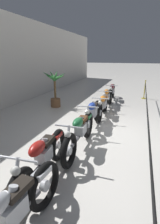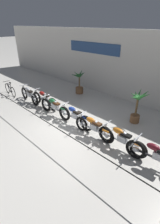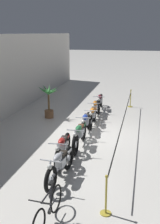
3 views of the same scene
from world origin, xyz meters
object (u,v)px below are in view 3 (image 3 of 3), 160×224
object	(u,v)px
motorcycle_blue_3	(86,123)
bicycle	(48,210)
motorcycle_green_2	(79,135)
motorcycle_orange_4	(93,115)
motorcycle_maroon_6	(100,102)
stanchion_far_left	(121,133)
stanchion_mid_left	(130,101)
motorcycle_orange_5	(95,108)
motorcycle_red_1	(63,148)
potted_palm_right_of_row	(49,101)
motorcycle_silver_0	(60,165)

from	to	relation	value
motorcycle_blue_3	bicycle	distance (m)	6.11
motorcycle_green_2	motorcycle_orange_4	distance (m)	2.77
motorcycle_maroon_6	stanchion_far_left	distance (m)	5.86
stanchion_mid_left	motorcycle_orange_4	bearing A→B (deg)	157.75
motorcycle_orange_5	motorcycle_maroon_6	distance (m)	1.42
stanchion_far_left	motorcycle_blue_3	bearing A→B (deg)	46.12
bicycle	motorcycle_red_1	bearing A→B (deg)	10.55
motorcycle_orange_4	stanchion_mid_left	bearing A→B (deg)	-22.25
motorcycle_green_2	motorcycle_orange_4	size ratio (longest dim) A/B	1.11
potted_palm_right_of_row	motorcycle_green_2	bearing A→B (deg)	-144.83
motorcycle_silver_0	motorcycle_green_2	xyz separation A→B (m)	(2.59, 0.01, -0.00)
stanchion_mid_left	motorcycle_orange_5	bearing A→B (deg)	146.12
motorcycle_red_1	motorcycle_blue_3	distance (m)	2.85
potted_palm_right_of_row	motorcycle_orange_4	bearing A→B (deg)	-105.42
motorcycle_red_1	motorcycle_blue_3	bearing A→B (deg)	-4.03
potted_palm_right_of_row	motorcycle_maroon_6	bearing A→B (deg)	-48.21
motorcycle_maroon_6	potted_palm_right_of_row	bearing A→B (deg)	131.79
motorcycle_orange_4	potted_palm_right_of_row	size ratio (longest dim) A/B	1.20
motorcycle_red_1	motorcycle_orange_5	world-z (taller)	motorcycle_red_1
bicycle	motorcycle_orange_4	bearing A→B (deg)	2.56
motorcycle_silver_0	motorcycle_orange_4	distance (m)	5.36
motorcycle_orange_5	potted_palm_right_of_row	bearing A→B (deg)	105.96
motorcycle_orange_4	motorcycle_maroon_6	bearing A→B (deg)	1.95
motorcycle_red_1	bicycle	xyz separation A→B (m)	(-3.25, -0.61, -0.09)
motorcycle_blue_3	motorcycle_maroon_6	bearing A→B (deg)	0.24
motorcycle_red_1	motorcycle_orange_4	world-z (taller)	motorcycle_red_1
motorcycle_silver_0	bicycle	bearing A→B (deg)	-170.83
potted_palm_right_of_row	stanchion_mid_left	size ratio (longest dim) A/B	1.66
motorcycle_green_2	bicycle	bearing A→B (deg)	-175.86
motorcycle_silver_0	motorcycle_blue_3	xyz separation A→B (m)	(4.09, 0.08, 0.00)
motorcycle_silver_0	stanchion_far_left	world-z (taller)	stanchion_far_left
motorcycle_orange_4	motorcycle_green_2	bearing A→B (deg)	179.93
motorcycle_maroon_6	bicycle	distance (m)	10.13
motorcycle_red_1	motorcycle_blue_3	world-z (taller)	motorcycle_blue_3
motorcycle_silver_0	motorcycle_red_1	bearing A→B (deg)	12.75
motorcycle_blue_3	stanchion_mid_left	bearing A→B (deg)	-17.85
motorcycle_maroon_6	motorcycle_silver_0	bearing A→B (deg)	-179.30
motorcycle_red_1	stanchion_far_left	distance (m)	2.25
motorcycle_silver_0	motorcycle_red_1	world-z (taller)	motorcycle_silver_0
motorcycle_silver_0	stanchion_far_left	size ratio (longest dim) A/B	0.21
motorcycle_silver_0	motorcycle_red_1	distance (m)	1.28
motorcycle_orange_4	potted_palm_right_of_row	world-z (taller)	potted_palm_right_of_row
motorcycle_orange_4	motorcycle_maroon_6	size ratio (longest dim) A/B	0.92
motorcycle_blue_3	motorcycle_orange_4	world-z (taller)	motorcycle_blue_3
motorcycle_silver_0	potted_palm_right_of_row	distance (m)	6.51
motorcycle_silver_0	bicycle	distance (m)	2.04
motorcycle_silver_0	stanchion_far_left	xyz separation A→B (m)	(2.50, -1.56, 0.26)
motorcycle_orange_5	stanchion_mid_left	size ratio (longest dim) A/B	2.07
motorcycle_orange_4	motorcycle_silver_0	bearing A→B (deg)	-179.95
bicycle	stanchion_far_left	bearing A→B (deg)	-15.34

